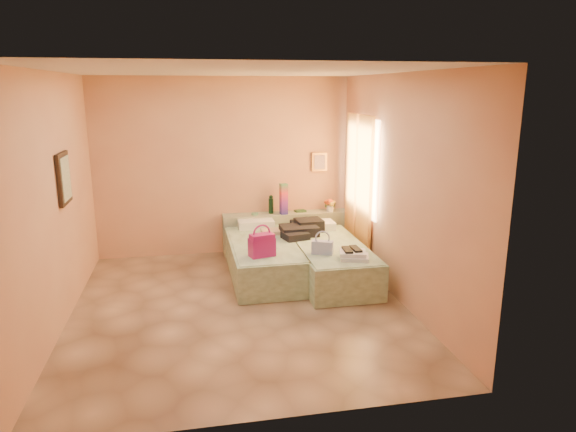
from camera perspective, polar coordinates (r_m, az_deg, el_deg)
name	(u,v)px	position (r m, az deg, el deg)	size (l,w,h in m)	color
ground	(240,307)	(6.43, -5.33, -10.05)	(4.50, 4.50, 0.00)	tan
room_walls	(249,156)	(6.51, -4.39, 6.67)	(4.02, 4.51, 2.81)	tan
headboard_ledge	(286,232)	(8.41, -0.22, -1.80)	(2.05, 0.30, 0.65)	#99A284
bed_left	(263,259)	(7.36, -2.75, -4.75)	(0.90, 2.00, 0.50)	#B8D7AD
bed_right	(329,261)	(7.27, 4.63, -5.01)	(0.90, 2.00, 0.50)	#B8D7AD
water_bottle	(271,205)	(8.26, -1.90, 1.24)	(0.08, 0.08, 0.28)	#12321D
rainbow_box	(284,199)	(8.19, -0.49, 1.91)	(0.11, 0.11, 0.50)	#AE156B
small_dish	(255,214)	(8.22, -3.71, 0.24)	(0.11, 0.11, 0.03)	#559C73
green_book	(300,211)	(8.40, 1.36, 0.57)	(0.17, 0.13, 0.03)	#264728
flower_vase	(330,204)	(8.40, 4.69, 1.32)	(0.20, 0.20, 0.26)	white
magenta_handbag	(262,245)	(6.64, -2.92, -3.22)	(0.32, 0.18, 0.30)	#AE156B
khaki_garment	(272,231)	(7.69, -1.74, -1.73)	(0.33, 0.26, 0.06)	tan
clothes_pile	(302,229)	(7.61, 1.60, -1.44)	(0.59, 0.59, 0.18)	black
blue_handbag	(322,247)	(6.74, 3.83, -3.50)	(0.28, 0.12, 0.18)	#3E4C96
towel_stack	(355,255)	(6.60, 7.42, -4.35)	(0.35, 0.30, 0.10)	white
sandal_pair	(352,249)	(6.61, 7.10, -3.71)	(0.19, 0.26, 0.03)	black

